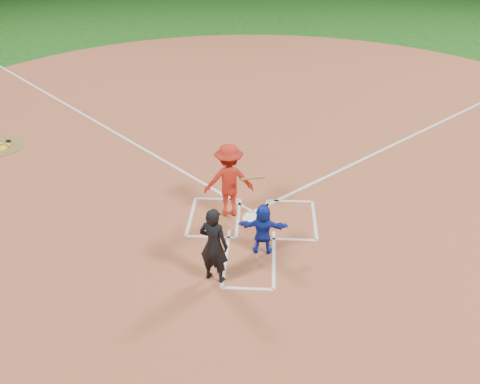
# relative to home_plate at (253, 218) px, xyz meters

# --- Properties ---
(ground) EXTENTS (120.00, 120.00, 0.00)m
(ground) POSITION_rel_home_plate_xyz_m (0.00, 0.00, -0.02)
(ground) COLOR #154812
(ground) RESTS_ON ground
(home_plate_dirt) EXTENTS (28.00, 28.00, 0.01)m
(home_plate_dirt) POSITION_rel_home_plate_xyz_m (0.00, 6.00, -0.01)
(home_plate_dirt) COLOR #964D31
(home_plate_dirt) RESTS_ON ground
(home_plate) EXTENTS (0.60, 0.60, 0.02)m
(home_plate) POSITION_rel_home_plate_xyz_m (0.00, 0.00, 0.00)
(home_plate) COLOR white
(home_plate) RESTS_ON home_plate_dirt
(on_deck_bat_a) EXTENTS (0.61, 0.67, 0.06)m
(on_deck_bat_a) POSITION_rel_home_plate_xyz_m (-8.39, 4.14, 0.03)
(on_deck_bat_a) COLOR olive
(on_deck_bat_a) RESTS_ON on_deck_circle
(bat_weight_donut) EXTENTS (0.19, 0.19, 0.05)m
(bat_weight_donut) POSITION_rel_home_plate_xyz_m (-8.34, 4.29, 0.03)
(bat_weight_donut) COLOR black
(bat_weight_donut) RESTS_ON on_deck_circle
(catcher) EXTENTS (1.16, 0.41, 1.24)m
(catcher) POSITION_rel_home_plate_xyz_m (0.28, -1.44, 0.61)
(catcher) COLOR #142AA5
(catcher) RESTS_ON home_plate_dirt
(umpire) EXTENTS (0.75, 0.61, 1.77)m
(umpire) POSITION_rel_home_plate_xyz_m (-0.73, -2.50, 0.88)
(umpire) COLOR black
(umpire) RESTS_ON home_plate_dirt
(chalk_markings) EXTENTS (28.35, 17.32, 0.01)m
(chalk_markings) POSITION_rel_home_plate_xyz_m (0.00, 5.29, -0.01)
(chalk_markings) COLOR white
(chalk_markings) RESTS_ON home_plate_dirt
(batter_at_plate) EXTENTS (1.60, 0.92, 1.95)m
(batter_at_plate) POSITION_rel_home_plate_xyz_m (-0.61, 0.20, 0.97)
(batter_at_plate) COLOR #B52214
(batter_at_plate) RESTS_ON home_plate_dirt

